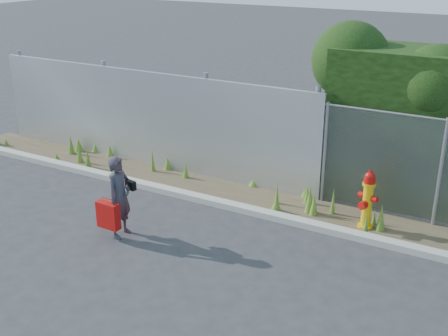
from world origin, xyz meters
The scene contains 8 objects.
ground centered at (0.00, 0.00, 0.00)m, with size 80.00×80.00×0.00m, color #323234.
curb centered at (0.00, 1.80, 0.06)m, with size 16.00×0.22×0.12m, color #AFAC9E.
weed_strip centered at (-0.49, 2.49, 0.12)m, with size 16.00×1.33×0.55m.
corrugated_fence centered at (-3.25, 3.01, 1.10)m, with size 8.50×0.21×2.30m.
fire_hydrant centered at (2.15, 2.28, 0.55)m, with size 0.38×0.34×1.13m.
woman centered at (-1.53, -0.10, 0.74)m, with size 0.54×0.35×1.48m, color #0D4D57.
red_tote_bag centered at (-1.63, -0.30, 0.45)m, with size 0.43×0.16×0.56m.
black_shoulder_bag centered at (-1.42, 0.08, 0.92)m, with size 0.21×0.09×0.16m.
Camera 1 is at (4.36, -6.91, 4.74)m, focal length 45.00 mm.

